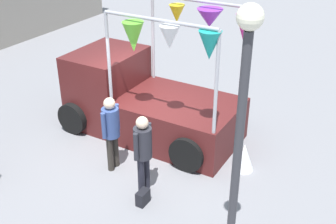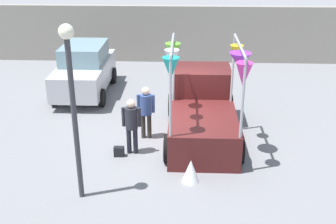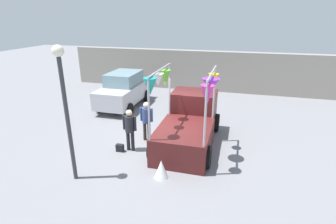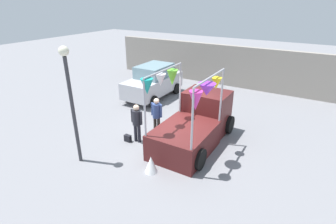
% 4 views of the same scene
% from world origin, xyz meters
% --- Properties ---
extents(ground_plane, '(60.00, 60.00, 0.00)m').
position_xyz_m(ground_plane, '(0.00, 0.00, 0.00)').
color(ground_plane, slate).
extents(vendor_truck, '(2.32, 4.07, 3.07)m').
position_xyz_m(vendor_truck, '(0.80, 0.52, 0.86)').
color(vendor_truck, '#4C1919').
rests_on(vendor_truck, ground).
extents(parked_car, '(1.88, 4.00, 1.88)m').
position_xyz_m(parked_car, '(-3.50, 3.85, 0.94)').
color(parked_car, '#B7B7BC').
rests_on(parked_car, ground).
extents(person_customer, '(0.53, 0.34, 1.61)m').
position_xyz_m(person_customer, '(-1.16, -0.80, 0.97)').
color(person_customer, black).
rests_on(person_customer, ground).
extents(person_vendor, '(0.53, 0.34, 1.62)m').
position_xyz_m(person_vendor, '(-0.85, 0.16, 0.97)').
color(person_vendor, '#2D2823').
rests_on(person_vendor, ground).
extents(handbag, '(0.28, 0.16, 0.28)m').
position_xyz_m(handbag, '(-1.51, -1.00, 0.14)').
color(handbag, black).
rests_on(handbag, ground).
extents(street_lamp, '(0.32, 0.32, 4.06)m').
position_xyz_m(street_lamp, '(-2.11, -2.94, 2.64)').
color(street_lamp, '#333338').
rests_on(street_lamp, ground).
extents(brick_boundary_wall, '(18.00, 0.36, 2.60)m').
position_xyz_m(brick_boundary_wall, '(0.00, 8.31, 1.30)').
color(brick_boundary_wall, gray).
rests_on(brick_boundary_wall, ground).
extents(folded_kite_bundle_white, '(0.61, 0.61, 0.60)m').
position_xyz_m(folded_kite_bundle_white, '(0.45, -2.20, 0.30)').
color(folded_kite_bundle_white, white).
rests_on(folded_kite_bundle_white, ground).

